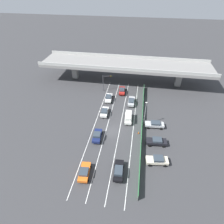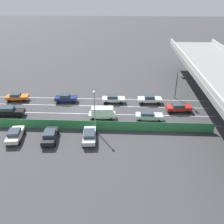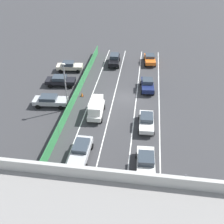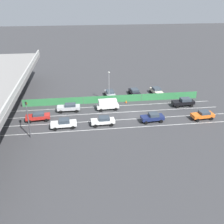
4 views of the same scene
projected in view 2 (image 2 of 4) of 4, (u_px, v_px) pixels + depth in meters
ground_plane at (78, 109)px, 46.13m from camera, size 300.00×300.00×0.00m
lane_line_left_edge at (98, 99)px, 50.37m from camera, size 0.14×42.61×0.01m
lane_line_mid_left at (96, 106)px, 47.45m from camera, size 0.14×42.61×0.01m
lane_line_mid_right at (95, 114)px, 44.53m from camera, size 0.14×42.61×0.01m
lane_line_right_edge at (92, 123)px, 41.60m from camera, size 0.14×42.61×0.01m
green_fence at (91, 125)px, 39.42m from camera, size 0.10×38.71×1.60m
car_sedan_black at (10, 111)px, 43.45m from camera, size 2.18×4.77×1.75m
car_sedan_navy at (66, 98)px, 48.60m from camera, size 2.26×4.38×1.69m
car_taxi_orange at (17, 97)px, 49.19m from camera, size 2.34×4.39×1.54m
car_hatchback_white at (113, 99)px, 48.34m from camera, size 2.08×4.36×1.58m
car_sedan_white at (150, 99)px, 48.16m from camera, size 2.21×4.65×1.65m
car_van_white at (102, 113)px, 42.37m from camera, size 2.15×4.58×2.15m
car_sedan_red at (179, 107)px, 44.88m from camera, size 2.26×4.59×1.56m
car_sedan_silver at (149, 116)px, 42.04m from camera, size 2.02×4.58×1.60m
parked_sedan_cream at (15, 134)px, 36.79m from camera, size 4.60×2.49×1.64m
parked_sedan_dark at (50, 135)px, 36.59m from camera, size 4.69×2.38×1.58m
parked_wagon_silver at (89, 135)px, 36.61m from camera, size 4.81×2.35×1.54m
traffic_light at (179, 82)px, 48.16m from camera, size 2.95×0.87×5.50m
street_lamp at (95, 107)px, 37.44m from camera, size 0.60×0.36×6.86m
traffic_cone at (74, 125)px, 40.34m from camera, size 0.47×0.47×0.67m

